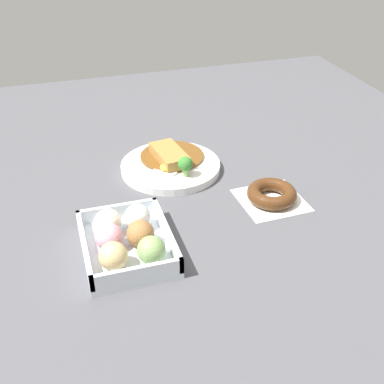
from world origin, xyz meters
TOP-DOWN VIEW (x-y plane):
  - ground_plane at (0.00, 0.00)m, footprint 1.60×1.60m
  - curry_plate at (0.11, -0.03)m, footprint 0.23×0.23m
  - donut_box at (-0.15, 0.13)m, footprint 0.20×0.16m
  - chocolate_ring_donut at (-0.08, -0.20)m, footprint 0.14×0.14m

SIDE VIEW (x-z plane):
  - ground_plane at x=0.00m, z-range 0.00..0.00m
  - curry_plate at x=0.11m, z-range -0.02..0.05m
  - chocolate_ring_donut at x=-0.08m, z-range 0.00..0.03m
  - donut_box at x=-0.15m, z-range 0.00..0.06m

